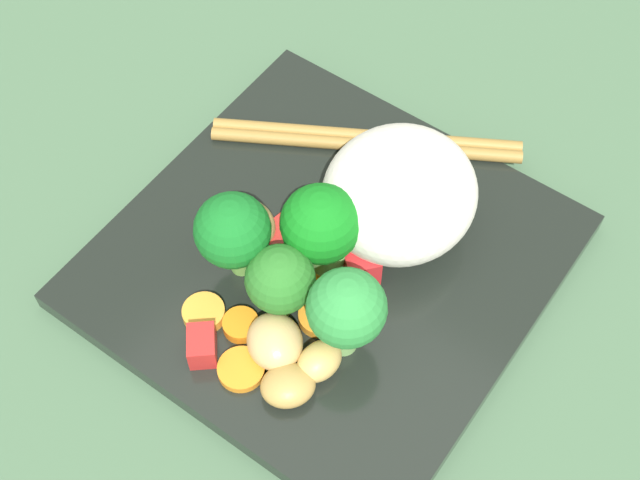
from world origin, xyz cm
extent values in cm
cube|color=#456647|center=(0.00, 0.00, -1.00)|extent=(110.00, 110.00, 2.00)
cube|color=black|center=(0.00, 0.00, 0.67)|extent=(25.87, 25.87, 1.34)
ellipsoid|color=white|center=(-4.32, 2.12, 4.74)|extent=(10.17, 9.74, 6.78)
cylinder|color=#7BB360|center=(4.29, 4.33, 2.67)|extent=(2.41, 2.37, 2.72)
sphere|color=#2F8C3D|center=(4.32, 4.49, 5.72)|extent=(4.46, 4.46, 4.46)
cylinder|color=#83BC54|center=(4.69, 0.34, 2.25)|extent=(2.07, 1.98, 2.00)
sphere|color=#296F25|center=(4.51, 0.47, 4.44)|extent=(4.08, 4.08, 4.08)
cylinder|color=#78B84C|center=(3.94, -3.58, 2.82)|extent=(2.09, 2.01, 3.06)
sphere|color=#156C22|center=(4.20, -3.65, 5.76)|extent=(4.48, 4.48, 4.48)
cylinder|color=#629E47|center=(0.78, 0.65, 2.59)|extent=(2.79, 2.98, 2.78)
sphere|color=#127719|center=(0.71, 0.35, 5.57)|extent=(4.76, 4.76, 4.76)
cylinder|color=orange|center=(2.45, -0.48, 1.67)|extent=(2.60, 2.60, 0.64)
cylinder|color=orange|center=(7.11, -0.98, 1.73)|extent=(2.87, 2.87, 0.78)
cylinder|color=orange|center=(3.88, 2.35, 1.69)|extent=(2.89, 2.89, 0.69)
cylinder|color=gold|center=(7.83, -3.20, 1.74)|extent=(3.04, 3.04, 0.78)
cylinder|color=orange|center=(9.22, 0.80, 1.61)|extent=(3.76, 3.76, 0.53)
cube|color=red|center=(9.64, -1.69, 2.23)|extent=(2.65, 2.61, 1.77)
cube|color=red|center=(-0.24, 2.47, 2.51)|extent=(2.87, 2.87, 2.34)
cube|color=red|center=(1.21, -2.69, 2.05)|extent=(2.51, 2.53, 1.41)
ellipsoid|color=tan|center=(7.04, 1.53, 2.50)|extent=(4.66, 4.77, 2.31)
ellipsoid|color=tan|center=(-0.57, -1.73, 2.11)|extent=(3.36, 3.34, 1.53)
ellipsoid|color=#D9B05E|center=(6.41, 4.23, 2.31)|extent=(3.13, 2.53, 1.93)
ellipsoid|color=tan|center=(2.06, -4.75, 2.80)|extent=(3.46, 3.96, 2.92)
ellipsoid|color=#B68E47|center=(8.60, 3.71, 2.21)|extent=(4.08, 4.02, 1.73)
cylinder|color=olive|center=(-8.87, -3.41, 1.78)|extent=(11.50, 18.03, 0.87)
cylinder|color=olive|center=(-8.18, -2.99, 1.78)|extent=(11.50, 18.03, 0.87)
camera|label=1|loc=(23.71, 17.38, 47.89)|focal=50.19mm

